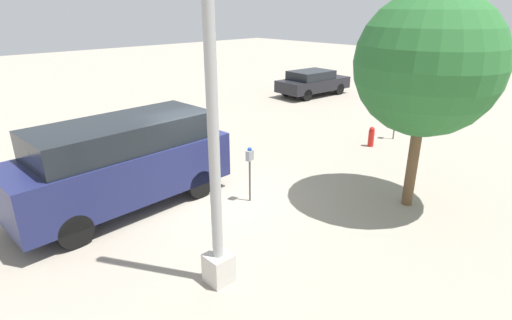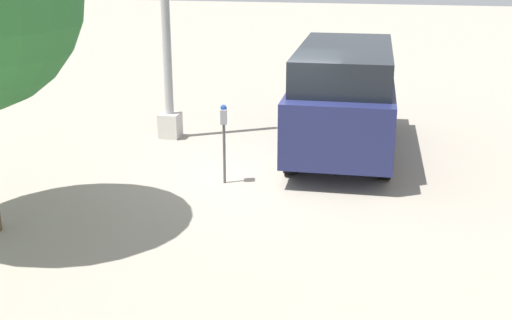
# 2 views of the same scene
# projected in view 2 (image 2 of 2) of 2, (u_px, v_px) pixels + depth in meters

# --- Properties ---
(ground_plane) EXTENTS (80.00, 80.00, 0.00)m
(ground_plane) POSITION_uv_depth(u_px,v_px,m) (264.00, 176.00, 11.92)
(ground_plane) COLOR gray
(parking_meter_near) EXTENTS (0.22, 0.15, 1.45)m
(parking_meter_near) POSITION_uv_depth(u_px,v_px,m) (224.00, 126.00, 11.25)
(parking_meter_near) COLOR #4C4C4C
(parking_meter_near) RESTS_ON ground
(lamp_post) EXTENTS (0.44, 0.44, 6.56)m
(lamp_post) POSITION_uv_depth(u_px,v_px,m) (166.00, 27.00, 13.61)
(lamp_post) COLOR beige
(lamp_post) RESTS_ON ground
(parked_van) EXTENTS (5.26, 2.15, 2.19)m
(parked_van) POSITION_uv_depth(u_px,v_px,m) (344.00, 95.00, 13.04)
(parked_van) COLOR navy
(parked_van) RESTS_ON ground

